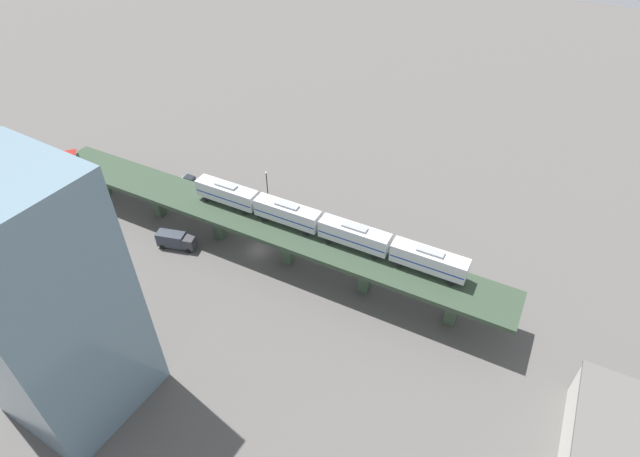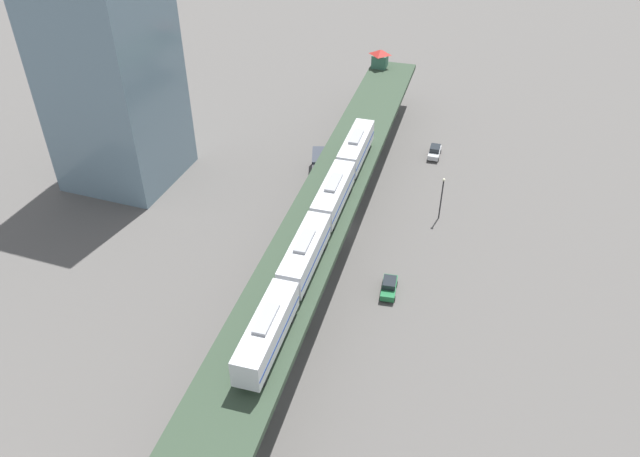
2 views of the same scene
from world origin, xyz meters
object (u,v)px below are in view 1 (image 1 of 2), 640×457
street_car_silver (190,181)px  office_tower (43,307)px  subway_train (320,224)px  signal_hut (69,157)px  street_lamp (267,183)px  street_car_green (337,233)px  delivery_truck (176,240)px

street_car_silver → office_tower: size_ratio=0.12×
subway_train → street_car_silver: size_ratio=11.11×
subway_train → signal_hut: size_ratio=14.66×
subway_train → street_lamp: subway_train is taller
subway_train → street_car_green: subway_train is taller
signal_hut → office_tower: (31.35, 39.55, 8.64)m
delivery_truck → street_car_green: bearing=126.5°
subway_train → street_lamp: 23.85m
subway_train → signal_hut: subway_train is taller
delivery_truck → signal_hut: bearing=-94.2°
delivery_truck → street_lamp: (-21.01, 6.00, 2.35)m
street_lamp → street_car_green: bearing=80.5°
street_lamp → office_tower: 52.30m
street_car_silver → street_lamp: (-4.11, 17.91, 3.17)m
street_car_green → street_car_silver: bearing=-88.3°
street_lamp → delivery_truck: bearing=-15.9°
street_car_green → office_tower: 52.05m
street_car_silver → office_tower: 54.01m
subway_train → delivery_truck: (9.14, -25.80, -8.34)m
street_car_green → street_lamp: (-3.04, -18.29, 3.17)m
street_car_silver → street_lamp: street_lamp is taller
street_car_silver → street_lamp: 18.65m
street_car_silver → street_car_green: bearing=91.7°
street_car_green → street_lamp: bearing=-99.5°
subway_train → delivery_truck: bearing=-70.5°
signal_hut → street_lamp: signal_hut is taller
subway_train → signal_hut: (7.01, -54.91, -0.74)m
street_car_green → street_car_silver: 36.21m
subway_train → delivery_truck: subway_train is taller
subway_train → street_car_green: bearing=-170.3°
street_car_silver → street_lamp: bearing=102.9°
street_lamp → street_car_silver: bearing=-77.1°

